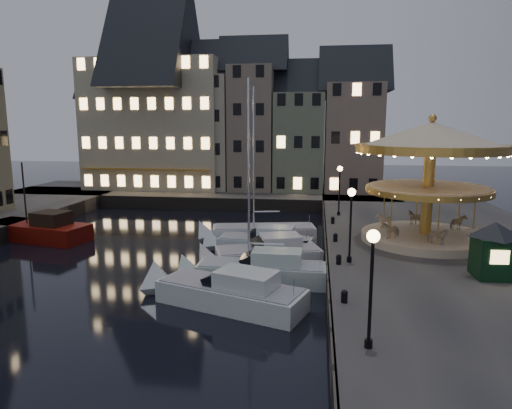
# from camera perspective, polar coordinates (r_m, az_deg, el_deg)

# --- Properties ---
(ground) EXTENTS (160.00, 160.00, 0.00)m
(ground) POSITION_cam_1_polar(r_m,az_deg,el_deg) (26.15, -4.58, -9.92)
(ground) COLOR black
(ground) RESTS_ON ground
(quay_east) EXTENTS (16.00, 56.00, 1.30)m
(quay_east) POSITION_cam_1_polar(r_m,az_deg,el_deg) (32.32, 23.10, -5.60)
(quay_east) COLOR #474442
(quay_east) RESTS_ON ground
(quay_north) EXTENTS (44.00, 12.00, 1.30)m
(quay_north) POSITION_cam_1_polar(r_m,az_deg,el_deg) (54.32, -6.61, 1.20)
(quay_north) COLOR #474442
(quay_north) RESTS_ON ground
(quaywall_e) EXTENTS (0.15, 44.00, 1.30)m
(quaywall_e) POSITION_cam_1_polar(r_m,az_deg,el_deg) (31.13, 8.70, -5.48)
(quaywall_e) COLOR #47423A
(quaywall_e) RESTS_ON ground
(quaywall_n) EXTENTS (48.00, 0.15, 1.30)m
(quaywall_n) POSITION_cam_1_polar(r_m,az_deg,el_deg) (48.10, -6.05, 0.07)
(quaywall_n) COLOR #47423A
(quaywall_n) RESTS_ON ground
(streetlamp_a) EXTENTS (0.44, 0.44, 4.17)m
(streetlamp_a) POSITION_cam_1_polar(r_m,az_deg,el_deg) (15.90, 14.26, -8.18)
(streetlamp_a) COLOR black
(streetlamp_a) RESTS_ON quay_east
(streetlamp_b) EXTENTS (0.44, 0.44, 4.17)m
(streetlamp_b) POSITION_cam_1_polar(r_m,az_deg,el_deg) (25.56, 11.77, -1.22)
(streetlamp_b) COLOR black
(streetlamp_b) RESTS_ON quay_east
(streetlamp_c) EXTENTS (0.44, 0.44, 4.17)m
(streetlamp_c) POSITION_cam_1_polar(r_m,az_deg,el_deg) (38.87, 10.40, 2.62)
(streetlamp_c) COLOR black
(streetlamp_c) RESTS_ON quay_east
(bollard_a) EXTENTS (0.30, 0.30, 0.57)m
(bollard_a) POSITION_cam_1_polar(r_m,az_deg,el_deg) (20.40, 10.99, -11.13)
(bollard_a) COLOR black
(bollard_a) RESTS_ON quay_east
(bollard_b) EXTENTS (0.30, 0.30, 0.57)m
(bollard_b) POSITION_cam_1_polar(r_m,az_deg,el_deg) (25.61, 10.31, -6.71)
(bollard_b) COLOR black
(bollard_b) RESTS_ON quay_east
(bollard_c) EXTENTS (0.30, 0.30, 0.57)m
(bollard_c) POSITION_cam_1_polar(r_m,az_deg,el_deg) (30.43, 9.90, -4.02)
(bollard_c) COLOR black
(bollard_c) RESTS_ON quay_east
(bollard_d) EXTENTS (0.30, 0.30, 0.57)m
(bollard_d) POSITION_cam_1_polar(r_m,az_deg,el_deg) (35.79, 9.58, -1.90)
(bollard_d) COLOR black
(bollard_d) RESTS_ON quay_east
(townhouse_na) EXTENTS (5.50, 8.00, 12.80)m
(townhouse_na) POSITION_cam_1_polar(r_m,az_deg,el_deg) (59.45, -17.19, 8.48)
(townhouse_na) COLOR gray
(townhouse_na) RESTS_ON quay_north
(townhouse_nb) EXTENTS (6.16, 8.00, 13.80)m
(townhouse_nb) POSITION_cam_1_polar(r_m,az_deg,el_deg) (57.38, -12.21, 9.15)
(townhouse_nb) COLOR slate
(townhouse_nb) RESTS_ON quay_north
(townhouse_nc) EXTENTS (6.82, 8.00, 14.80)m
(townhouse_nc) POSITION_cam_1_polar(r_m,az_deg,el_deg) (55.63, -6.27, 9.81)
(townhouse_nc) COLOR #AEA78B
(townhouse_nc) RESTS_ON quay_north
(townhouse_nd) EXTENTS (5.50, 8.00, 15.80)m
(townhouse_nd) POSITION_cam_1_polar(r_m,az_deg,el_deg) (54.54, -0.31, 10.40)
(townhouse_nd) COLOR gray
(townhouse_nd) RESTS_ON quay_north
(townhouse_ne) EXTENTS (6.16, 8.00, 12.80)m
(townhouse_ne) POSITION_cam_1_polar(r_m,az_deg,el_deg) (54.07, 5.49, 8.76)
(townhouse_ne) COLOR slate
(townhouse_ne) RESTS_ON quay_north
(townhouse_nf) EXTENTS (6.82, 8.00, 13.80)m
(townhouse_nf) POSITION_cam_1_polar(r_m,az_deg,el_deg) (54.16, 11.99, 9.13)
(townhouse_nf) COLOR gray
(townhouse_nf) RESTS_ON quay_north
(hotel_corner) EXTENTS (17.60, 9.00, 16.80)m
(hotel_corner) POSITION_cam_1_polar(r_m,az_deg,el_deg) (57.37, -12.22, 10.66)
(hotel_corner) COLOR #C0B895
(hotel_corner) RESTS_ON quay_north
(motorboat_b) EXTENTS (8.43, 5.02, 2.15)m
(motorboat_b) POSITION_cam_1_polar(r_m,az_deg,el_deg) (23.10, -4.07, -10.95)
(motorboat_b) COLOR silver
(motorboat_b) RESTS_ON ground
(motorboat_c) EXTENTS (8.30, 2.19, 11.05)m
(motorboat_c) POSITION_cam_1_polar(r_m,az_deg,el_deg) (26.13, -0.19, -8.33)
(motorboat_c) COLOR silver
(motorboat_c) RESTS_ON ground
(motorboat_d) EXTENTS (7.66, 4.59, 2.15)m
(motorboat_d) POSITION_cam_1_polar(r_m,az_deg,el_deg) (29.19, 0.73, -6.43)
(motorboat_d) COLOR silver
(motorboat_d) RESTS_ON ground
(motorboat_e) EXTENTS (7.55, 2.78, 2.15)m
(motorboat_e) POSITION_cam_1_polar(r_m,az_deg,el_deg) (31.97, 0.40, -4.96)
(motorboat_e) COLOR silver
(motorboat_e) RESTS_ON ground
(motorboat_f) EXTENTS (8.99, 3.86, 11.90)m
(motorboat_f) POSITION_cam_1_polar(r_m,az_deg,el_deg) (35.44, 0.04, -3.66)
(motorboat_f) COLOR silver
(motorboat_f) RESTS_ON ground
(red_fishing_boat) EXTENTS (8.81, 4.64, 6.21)m
(red_fishing_boat) POSITION_cam_1_polar(r_m,az_deg,el_deg) (39.36, -25.46, -2.99)
(red_fishing_boat) COLOR #670E08
(red_fishing_boat) RESTS_ON ground
(carousel) EXTENTS (9.40, 9.40, 8.22)m
(carousel) POSITION_cam_1_polar(r_m,az_deg,el_deg) (31.28, 20.94, 5.35)
(carousel) COLOR beige
(carousel) RESTS_ON quay_east
(ticket_kiosk) EXTENTS (2.76, 2.76, 3.23)m
(ticket_kiosk) POSITION_cam_1_polar(r_m,az_deg,el_deg) (25.60, 27.63, -3.96)
(ticket_kiosk) COLOR black
(ticket_kiosk) RESTS_ON quay_east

